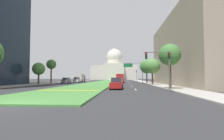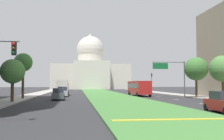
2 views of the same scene
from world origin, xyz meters
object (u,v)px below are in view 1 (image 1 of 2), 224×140
(capitol_building, at_px, (114,69))
(city_bus, at_px, (120,78))
(sedan_midblock, at_px, (66,81))
(box_truck_delivery, at_px, (80,78))
(traffic_light_near_right, at_px, (162,62))
(street_tree_left_mid, at_px, (39,69))
(sedan_distant, at_px, (77,80))
(street_tree_right_far, at_px, (147,67))
(overhead_guide_sign, at_px, (135,68))
(sedan_lead_stopped, at_px, (117,84))
(street_tree_right_near, at_px, (170,55))
(street_tree_right_mid, at_px, (152,66))
(traffic_light_far_right, at_px, (136,74))
(street_tree_left_far, at_px, (51,65))

(capitol_building, xyz_separation_m, city_bus, (6.07, -78.68, -6.61))
(sedan_midblock, xyz_separation_m, box_truck_delivery, (-0.28, 16.83, 0.85))
(traffic_light_near_right, relative_size, sedan_midblock, 1.24)
(street_tree_left_mid, bearing_deg, sedan_distant, 70.60)
(capitol_building, height_order, box_truck_delivery, capitol_building)
(capitol_building, xyz_separation_m, street_tree_right_far, (13.96, -88.07, -3.43))
(overhead_guide_sign, distance_m, sedan_lead_stopped, 26.99)
(box_truck_delivery, bearing_deg, city_bus, -16.01)
(street_tree_left_mid, xyz_separation_m, sedan_lead_stopped, (20.47, -15.21, -3.15))
(street_tree_right_far, xyz_separation_m, sedan_lead_stopped, (-7.89, -23.22, -4.11))
(overhead_guide_sign, xyz_separation_m, sedan_midblock, (-19.68, -6.14, -3.85))
(street_tree_left_mid, bearing_deg, street_tree_right_near, -29.19)
(street_tree_right_near, height_order, street_tree_right_mid, street_tree_right_near)
(city_bus, bearing_deg, street_tree_left_mid, -139.63)
(overhead_guide_sign, relative_size, sedan_distant, 1.46)
(traffic_light_far_right, relative_size, overhead_guide_sign, 0.80)
(sedan_midblock, xyz_separation_m, sedan_distant, (0.02, 10.77, 0.04))
(sedan_lead_stopped, distance_m, sedan_distant, 34.34)
(overhead_guide_sign, bearing_deg, traffic_light_far_right, 84.46)
(box_truck_delivery, bearing_deg, traffic_light_far_right, 26.37)
(city_bus, bearing_deg, sedan_lead_stopped, -90.00)
(street_tree_right_far, bearing_deg, street_tree_left_mid, -164.23)
(traffic_light_far_right, distance_m, street_tree_right_far, 24.78)
(capitol_building, relative_size, traffic_light_far_right, 6.88)
(street_tree_right_near, relative_size, sedan_distant, 1.54)
(traffic_light_far_right, bearing_deg, street_tree_left_far, -137.77)
(overhead_guide_sign, bearing_deg, sedan_midblock, -162.67)
(street_tree_left_mid, bearing_deg, overhead_guide_sign, 23.75)
(street_tree_right_far, bearing_deg, street_tree_right_near, -89.84)
(traffic_light_far_right, relative_size, street_tree_right_far, 0.75)
(street_tree_right_mid, distance_m, city_bus, 19.70)
(traffic_light_near_right, height_order, sedan_distant, traffic_light_near_right)
(capitol_building, relative_size, street_tree_right_near, 5.23)
(city_bus, bearing_deg, box_truck_delivery, 163.99)
(box_truck_delivery, bearing_deg, street_tree_left_far, -111.07)
(traffic_light_far_right, bearing_deg, capitol_building, 101.50)
(capitol_building, distance_m, sedan_lead_stopped, 111.70)
(traffic_light_near_right, distance_m, sedan_midblock, 32.50)
(street_tree_left_mid, bearing_deg, sedan_lead_stopped, -36.61)
(street_tree_right_near, relative_size, box_truck_delivery, 1.07)
(sedan_distant, xyz_separation_m, box_truck_delivery, (-0.30, 6.06, 0.81))
(street_tree_left_mid, relative_size, sedan_lead_stopped, 1.22)
(traffic_light_far_right, bearing_deg, city_bus, -114.04)
(street_tree_right_near, distance_m, city_bus, 34.39)
(overhead_guide_sign, height_order, sedan_distant, overhead_guide_sign)
(traffic_light_near_right, relative_size, overhead_guide_sign, 0.80)
(traffic_light_near_right, height_order, street_tree_right_far, street_tree_right_far)
(traffic_light_near_right, relative_size, sedan_lead_stopped, 1.13)
(sedan_lead_stopped, bearing_deg, capitol_building, 93.12)
(capitol_building, bearing_deg, sedan_midblock, -95.57)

